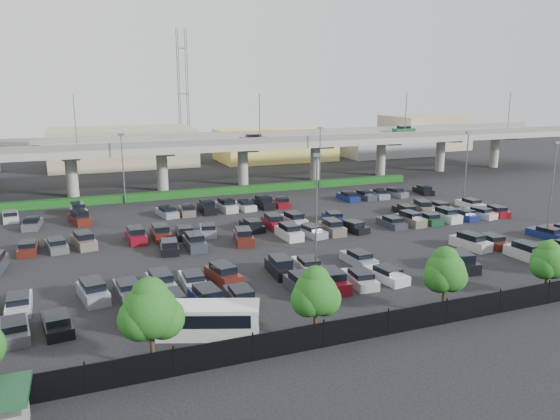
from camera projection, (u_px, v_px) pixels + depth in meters
name	position (u px, v px, depth m)	size (l,w,h in m)	color
ground	(287.00, 232.00, 65.08)	(280.00, 280.00, 0.00)	black
overpass	(213.00, 146.00, 92.37)	(150.00, 13.00, 15.80)	gray
hedge	(227.00, 191.00, 87.56)	(66.00, 1.60, 1.10)	#113B12
fence	(434.00, 314.00, 39.54)	(70.00, 0.10, 2.00)	black
tree_row	(432.00, 273.00, 40.56)	(65.07, 3.66, 5.94)	#332316
shuttle_bus	(208.00, 319.00, 37.98)	(7.53, 4.84, 2.29)	silver
parked_cars	(290.00, 236.00, 61.19)	(63.00, 41.60, 1.67)	navy
light_poles	(248.00, 180.00, 63.99)	(66.90, 48.38, 10.30)	#545459
distant_buildings	(233.00, 145.00, 124.62)	(138.00, 24.00, 9.00)	gray
comm_tower	(183.00, 91.00, 129.93)	(2.40, 2.40, 30.00)	#545459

